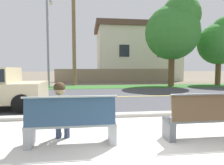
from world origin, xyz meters
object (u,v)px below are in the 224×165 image
Objects in this scene: bench_right at (206,118)px; seated_person_olive at (61,110)px; bench_left at (72,123)px; shade_tree_far_left at (174,29)px; shade_tree_left at (221,41)px; streetlamp at (48,34)px.

seated_person_olive is (-3.03, 0.17, 0.22)m from bench_right.
bench_left is 14.14m from shade_tree_far_left.
bench_right is 15.53m from shade_tree_left.
shade_tree_left reaches higher than bench_left.
shade_tree_far_left reaches higher than shade_tree_left.
seated_person_olive is at bearing -124.01° from shade_tree_far_left.
shade_tree_left is (11.98, 12.06, 3.43)m from bench_left.
shade_tree_left is (9.17, 12.06, 3.43)m from bench_right.
seated_person_olive reaches higher than bench_left.
streetlamp is at bearing 101.63° from seated_person_olive.
bench_left is 0.36m from seated_person_olive.
shade_tree_left is at bearing 44.25° from seated_person_olive.
shade_tree_left is at bearing 45.19° from bench_left.
streetlamp is (-5.33, 11.35, 3.57)m from bench_right.
bench_right is 0.25× the size of streetlamp.
seated_person_olive is at bearing -78.37° from streetlamp.
shade_tree_left reaches higher than bench_right.
shade_tree_left is at bearing 8.69° from shade_tree_far_left.
streetlamp is (-2.30, 11.19, 3.34)m from seated_person_olive.
bench_left and bench_right have the same top height.
seated_person_olive is at bearing 176.80° from bench_right.
shade_tree_far_left is 1.20× the size of shade_tree_left.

